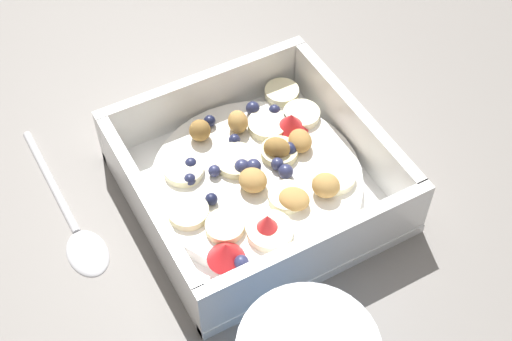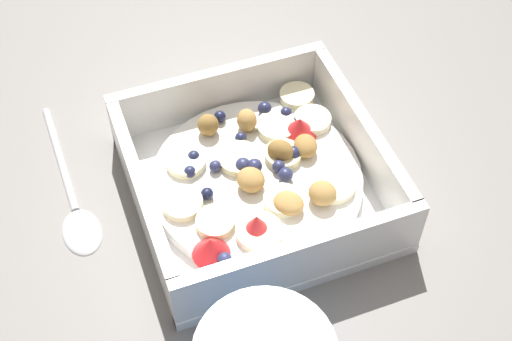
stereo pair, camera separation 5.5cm
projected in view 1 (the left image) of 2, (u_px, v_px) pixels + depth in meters
The scene contains 3 objects.
ground_plane at pixel (249, 197), 0.61m from camera, with size 2.40×2.40×0.00m, color gray.
fruit_bowl at pixel (257, 179), 0.60m from camera, with size 0.20×0.20×0.06m.
spoon at pixel (75, 227), 0.59m from camera, with size 0.03×0.17×0.01m.
Camera 1 is at (0.17, 0.33, 0.49)m, focal length 50.61 mm.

